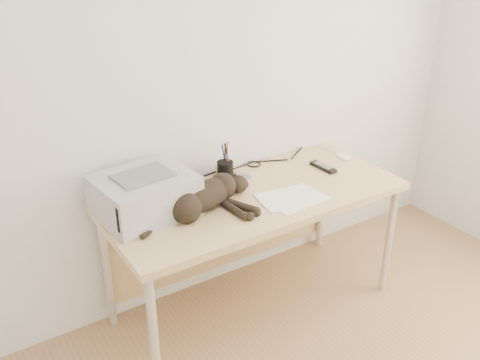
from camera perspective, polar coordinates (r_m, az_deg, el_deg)
wall_back at (r=2.91m, az=-2.27°, el=11.15°), size 3.50×0.00×3.50m
desk at (r=2.95m, az=0.67°, el=-3.13°), size 1.60×0.70×0.74m
printer at (r=2.64m, az=-10.14°, el=-1.56°), size 0.49×0.43×0.21m
papers at (r=2.79m, az=5.56°, el=-1.95°), size 0.36×0.27×0.01m
cat at (r=2.64m, az=-3.90°, el=-2.00°), size 0.69×0.35×0.16m
mug at (r=3.00m, az=-1.91°, el=1.15°), size 0.12×0.12×0.09m
pen_cup at (r=2.93m, az=-1.60°, el=0.91°), size 0.09×0.09×0.23m
remote_grey at (r=3.02m, az=-0.53°, el=0.64°), size 0.12×0.19×0.02m
remote_black at (r=3.15m, az=8.85°, el=1.37°), size 0.06×0.18×0.02m
mouse at (r=3.31m, az=10.99°, el=2.66°), size 0.08×0.12×0.04m
cable_tangle at (r=3.06m, az=-1.62°, el=0.88°), size 1.36×0.09×0.01m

